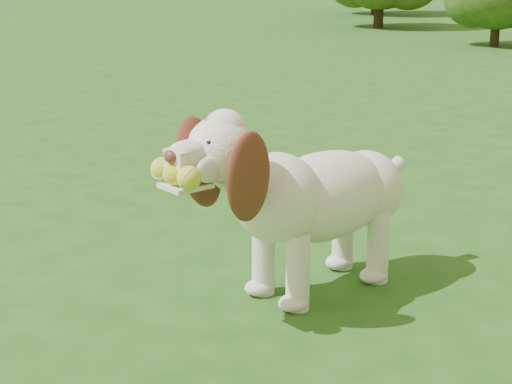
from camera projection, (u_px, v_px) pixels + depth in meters
The scene contains 2 objects.
ground at pixel (493, 280), 3.43m from camera, with size 80.00×80.00×0.00m, color #1F4F16.
dog at pixel (305, 192), 3.19m from camera, with size 0.53×1.17×0.77m.
Camera 1 is at (1.32, -3.06, 1.29)m, focal length 60.00 mm.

